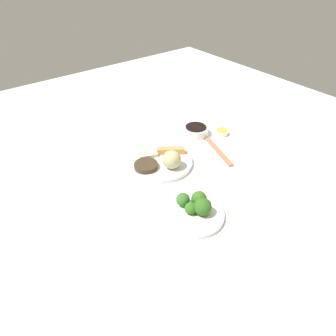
% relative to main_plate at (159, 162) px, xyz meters
% --- Properties ---
extents(tabletop, '(2.20, 2.20, 0.02)m').
position_rel_main_plate_xyz_m(tabletop, '(0.01, -0.00, -0.02)').
color(tabletop, white).
rests_on(tabletop, ground).
extents(main_plate, '(0.26, 0.26, 0.02)m').
position_rel_main_plate_xyz_m(main_plate, '(0.00, 0.00, 0.00)').
color(main_plate, white).
rests_on(main_plate, tabletop).
extents(rice_scoop, '(0.07, 0.07, 0.07)m').
position_rel_main_plate_xyz_m(rice_scoop, '(0.01, -0.07, 0.04)').
color(rice_scoop, tan).
rests_on(rice_scoop, main_plate).
extents(spring_roll, '(0.10, 0.08, 0.02)m').
position_rel_main_plate_xyz_m(spring_roll, '(0.07, 0.01, 0.02)').
color(spring_roll, '#DC974E').
rests_on(spring_roll, main_plate).
extents(crab_rangoon_wonton, '(0.09, 0.10, 0.01)m').
position_rel_main_plate_xyz_m(crab_rangoon_wonton, '(-0.01, 0.07, 0.02)').
color(crab_rangoon_wonton, beige).
rests_on(crab_rangoon_wonton, main_plate).
extents(stir_fry_heap, '(0.09, 0.09, 0.02)m').
position_rel_main_plate_xyz_m(stir_fry_heap, '(-0.07, -0.01, 0.02)').
color(stir_fry_heap, '#3F3121').
rests_on(stir_fry_heap, main_plate).
extents(broccoli_plate, '(0.20, 0.20, 0.01)m').
position_rel_main_plate_xyz_m(broccoli_plate, '(-0.09, -0.29, -0.00)').
color(broccoli_plate, white).
rests_on(broccoli_plate, tabletop).
extents(broccoli_floret_0, '(0.06, 0.06, 0.06)m').
position_rel_main_plate_xyz_m(broccoli_floret_0, '(-0.06, -0.31, 0.03)').
color(broccoli_floret_0, '#30631F').
rests_on(broccoli_floret_0, broccoli_plate).
extents(broccoli_floret_1, '(0.04, 0.04, 0.04)m').
position_rel_main_plate_xyz_m(broccoli_floret_1, '(-0.09, -0.29, 0.03)').
color(broccoli_floret_1, '#326B1C').
rests_on(broccoli_floret_1, broccoli_plate).
extents(broccoli_floret_4, '(0.05, 0.05, 0.05)m').
position_rel_main_plate_xyz_m(broccoli_floret_4, '(-0.05, -0.27, 0.03)').
color(broccoli_floret_4, '#346D1C').
rests_on(broccoli_floret_4, broccoli_plate).
extents(broccoli_floret_5, '(0.04, 0.04, 0.04)m').
position_rel_main_plate_xyz_m(broccoli_floret_5, '(-0.09, -0.24, 0.03)').
color(broccoli_floret_5, '#336E26').
rests_on(broccoli_floret_5, broccoli_plate).
extents(soy_sauce_bowl, '(0.11, 0.11, 0.04)m').
position_rel_main_plate_xyz_m(soy_sauce_bowl, '(0.26, 0.08, 0.01)').
color(soy_sauce_bowl, white).
rests_on(soy_sauce_bowl, tabletop).
extents(soy_sauce_bowl_liquid, '(0.09, 0.09, 0.00)m').
position_rel_main_plate_xyz_m(soy_sauce_bowl_liquid, '(0.26, 0.08, 0.03)').
color(soy_sauce_bowl_liquid, black).
rests_on(soy_sauce_bowl_liquid, soy_sauce_bowl).
extents(sauce_ramekin_hot_mustard, '(0.06, 0.06, 0.02)m').
position_rel_main_plate_xyz_m(sauce_ramekin_hot_mustard, '(0.35, 0.01, 0.00)').
color(sauce_ramekin_hot_mustard, white).
rests_on(sauce_ramekin_hot_mustard, tabletop).
extents(sauce_ramekin_hot_mustard_liquid, '(0.05, 0.05, 0.00)m').
position_rel_main_plate_xyz_m(sauce_ramekin_hot_mustard_liquid, '(0.35, 0.01, 0.01)').
color(sauce_ramekin_hot_mustard_liquid, yellow).
rests_on(sauce_ramekin_hot_mustard_liquid, sauce_ramekin_hot_mustard).
extents(chopsticks_pair, '(0.09, 0.21, 0.01)m').
position_rel_main_plate_xyz_m(chopsticks_pair, '(0.24, -0.08, -0.00)').
color(chopsticks_pair, '#AD7352').
rests_on(chopsticks_pair, tabletop).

